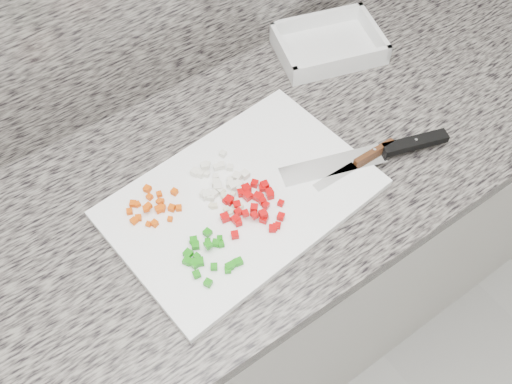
# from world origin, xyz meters

# --- Properties ---
(cabinet) EXTENTS (3.92, 0.62, 0.86)m
(cabinet) POSITION_xyz_m (0.00, 1.44, 0.43)
(cabinet) COLOR beige
(cabinet) RESTS_ON ground
(countertop) EXTENTS (3.96, 0.64, 0.04)m
(countertop) POSITION_xyz_m (0.00, 1.44, 0.88)
(countertop) COLOR slate
(countertop) RESTS_ON cabinet
(cutting_board) EXTENTS (0.53, 0.38, 0.02)m
(cutting_board) POSITION_xyz_m (0.08, 1.38, 0.91)
(cutting_board) COLOR white
(cutting_board) RESTS_ON countertop
(carrot_pile) EXTENTS (0.11, 0.10, 0.02)m
(carrot_pile) POSITION_xyz_m (-0.07, 1.45, 0.92)
(carrot_pile) COLOR #D24904
(carrot_pile) RESTS_ON cutting_board
(onion_pile) EXTENTS (0.11, 0.10, 0.02)m
(onion_pile) POSITION_xyz_m (0.07, 1.43, 0.92)
(onion_pile) COLOR silver
(onion_pile) RESTS_ON cutting_board
(green_pepper_pile) EXTENTS (0.09, 0.10, 0.02)m
(green_pepper_pile) POSITION_xyz_m (-0.04, 1.31, 0.92)
(green_pepper_pile) COLOR #127B0B
(green_pepper_pile) RESTS_ON cutting_board
(red_pepper_pile) EXTENTS (0.13, 0.12, 0.02)m
(red_pepper_pile) POSITION_xyz_m (0.08, 1.35, 0.92)
(red_pepper_pile) COLOR #B30204
(red_pepper_pile) RESTS_ON cutting_board
(garlic_pile) EXTENTS (0.06, 0.06, 0.01)m
(garlic_pile) POSITION_xyz_m (0.05, 1.39, 0.92)
(garlic_pile) COLOR beige
(garlic_pile) RESTS_ON cutting_board
(chef_knife) EXTENTS (0.35, 0.15, 0.02)m
(chef_knife) POSITION_xyz_m (0.38, 1.30, 0.92)
(chef_knife) COLOR white
(chef_knife) RESTS_ON cutting_board
(paring_knife) EXTENTS (0.20, 0.02, 0.02)m
(paring_knife) POSITION_xyz_m (0.33, 1.31, 0.92)
(paring_knife) COLOR white
(paring_knife) RESTS_ON cutting_board
(tray) EXTENTS (0.28, 0.24, 0.05)m
(tray) POSITION_xyz_m (0.49, 1.62, 0.92)
(tray) COLOR silver
(tray) RESTS_ON countertop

